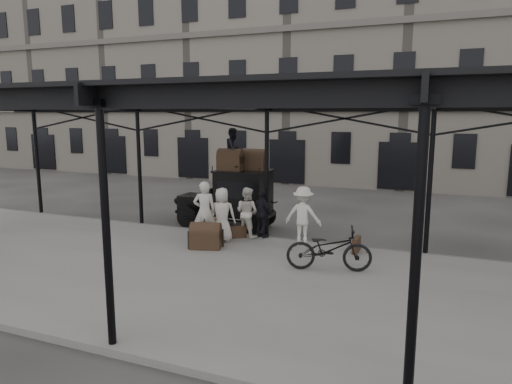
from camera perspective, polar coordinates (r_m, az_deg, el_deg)
ground at (r=13.60m, az=-1.69°, el=-8.20°), size 120.00×120.00×0.00m
platform at (r=11.87m, az=-5.62°, el=-10.57°), size 28.00×8.00×0.15m
canopy at (r=11.40m, az=-5.34°, el=11.77°), size 22.50×9.00×4.74m
building_frontage at (r=30.44m, az=12.40°, el=14.79°), size 64.00×8.00×14.00m
taxi at (r=16.84m, az=-2.55°, el=-0.49°), size 3.65×1.55×2.18m
porter_left at (r=14.57m, az=-6.45°, el=-2.45°), size 0.84×0.70×1.96m
porter_midleft at (r=15.08m, az=-1.13°, el=-2.53°), size 0.94×0.80×1.67m
porter_centre at (r=14.59m, az=-4.26°, el=-2.83°), size 0.98×0.78×1.74m
porter_official at (r=14.99m, az=0.79°, el=-2.74°), size 1.02×0.72×1.60m
porter_right at (r=14.44m, az=5.91°, el=-2.86°), size 1.16×0.67×1.80m
bicycle at (r=12.07m, az=9.10°, el=-7.02°), size 2.33×1.30×1.16m
porter_roof at (r=16.54m, az=-2.83°, el=5.39°), size 0.68×0.82×1.52m
steamer_trunk_roof_near at (r=16.47m, az=-3.20°, el=3.86°), size 0.92×0.59×0.66m
steamer_trunk_roof_far at (r=16.58m, az=-0.18°, el=3.89°), size 0.88×0.55×0.64m
steamer_trunk_platform at (r=14.00m, az=-6.29°, el=-5.66°), size 1.03×0.79×0.67m
wicker_hamper at (r=15.90m, az=-5.83°, el=-4.10°), size 0.69×0.58×0.50m
suitcase_upright at (r=13.86m, az=12.44°, el=-6.46°), size 0.17×0.60×0.45m
suitcase_flat at (r=15.07m, az=-2.36°, el=-5.03°), size 0.56×0.49×0.40m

